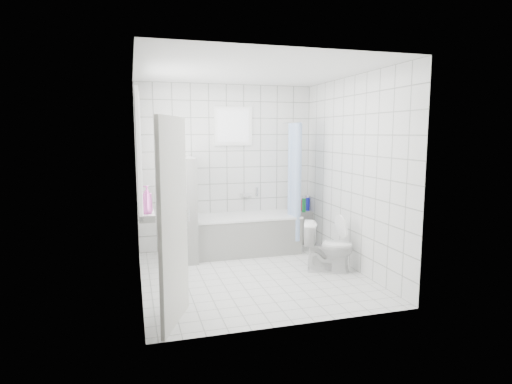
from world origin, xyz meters
name	(u,v)px	position (x,y,z in m)	size (l,w,h in m)	color
ground	(253,276)	(0.00, 0.00, 0.00)	(3.00, 3.00, 0.00)	white
ceiling	(252,70)	(0.00, 0.00, 2.60)	(3.00, 3.00, 0.00)	white
wall_back	(227,167)	(0.00, 1.50, 1.30)	(2.80, 0.02, 2.60)	white
wall_front	(297,192)	(0.00, -1.50, 1.30)	(2.80, 0.02, 2.60)	white
wall_left	(138,180)	(-1.40, 0.00, 1.30)	(0.02, 3.00, 2.60)	white
wall_right	(352,174)	(1.40, 0.00, 1.30)	(0.02, 3.00, 2.60)	white
window_left	(140,153)	(-1.35, 0.30, 1.60)	(0.01, 0.90, 1.40)	white
window_back	(233,126)	(0.10, 1.46, 1.95)	(0.50, 0.01, 0.50)	white
window_sill	(146,212)	(-1.31, 0.30, 0.86)	(0.18, 1.02, 0.08)	white
door	(174,222)	(-1.10, -1.11, 1.00)	(0.04, 0.80, 2.00)	silver
bathtub	(245,234)	(0.20, 1.13, 0.29)	(1.62, 0.77, 0.58)	white
partition_wall	(189,208)	(-0.68, 1.07, 0.75)	(0.15, 0.85, 1.50)	white
tiled_ledge	(304,227)	(1.30, 1.38, 0.28)	(0.40, 0.24, 0.55)	white
toilet	(328,247)	(1.03, -0.09, 0.33)	(0.37, 0.65, 0.67)	white
curtain_rod	(292,123)	(0.95, 1.10, 2.00)	(0.02, 0.02, 0.80)	silver
shower_curtain	(295,182)	(0.95, 0.97, 1.10)	(0.14, 0.48, 1.78)	#4372C5
tub_faucet	(246,195)	(0.30, 1.46, 0.85)	(0.18, 0.06, 0.06)	silver
sill_bottles	(147,200)	(-1.30, 0.14, 1.03)	(0.15, 0.77, 0.33)	silver
ledge_bottles	(304,205)	(1.28, 1.36, 0.66)	(0.18, 0.19, 0.23)	#16863A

